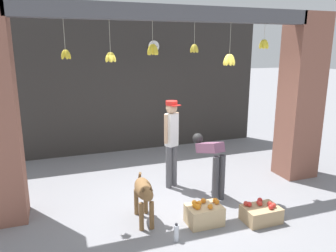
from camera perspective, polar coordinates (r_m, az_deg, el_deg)
ground_plane at (r=5.89m, az=1.55°, el=-12.78°), size 60.00×60.00×0.00m
shop_back_wall at (r=8.34m, az=-6.26°, el=6.73°), size 6.82×0.12×3.25m
shop_pillar_right at (r=7.07m, az=22.12°, el=4.56°), size 0.70×0.60×3.25m
storefront_awning at (r=5.41m, az=1.59°, el=18.54°), size 4.92×0.28×0.96m
dog at (r=5.01m, az=-4.24°, el=-11.40°), size 0.31×0.92×0.73m
shopkeeper at (r=6.08m, az=0.61°, el=-1.96°), size 0.32×0.30×1.66m
worker_stooping at (r=5.85m, az=7.54°, el=-5.58°), size 0.33×0.81×1.06m
fruit_crate_oranges at (r=5.15m, az=6.31°, el=-14.99°), size 0.53×0.37×0.36m
fruit_crate_apples at (r=5.39m, az=15.89°, el=-14.43°), size 0.55×0.39×0.31m
water_bottle at (r=4.75m, az=1.46°, el=-18.09°), size 0.07×0.07×0.26m
wall_clock at (r=8.35m, az=-2.50°, el=13.71°), size 0.30×0.03×0.30m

